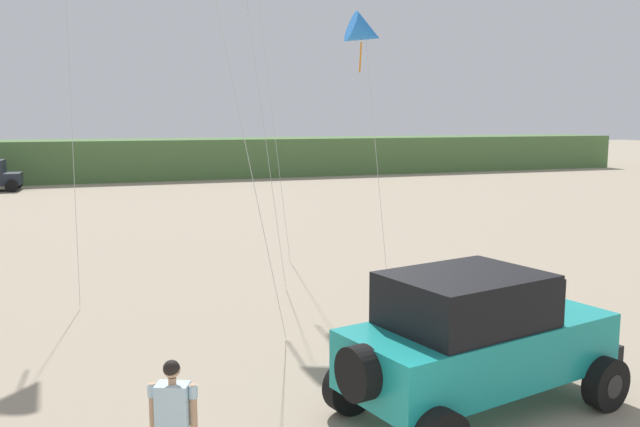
{
  "coord_description": "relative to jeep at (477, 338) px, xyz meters",
  "views": [
    {
      "loc": [
        -2.8,
        -5.13,
        4.57
      ],
      "look_at": [
        0.56,
        4.06,
        3.17
      ],
      "focal_mm": 37.36,
      "sensor_mm": 36.0,
      "label": 1
    }
  ],
  "objects": [
    {
      "name": "jeep",
      "position": [
        0.0,
        0.0,
        0.0
      ],
      "size": [
        5.01,
        3.23,
        2.26
      ],
      "color": "teal",
      "rests_on": "ground_plane"
    },
    {
      "name": "kite_pink_ribbon",
      "position": [
        2.48,
        9.97,
        5.88
      ],
      "size": [
        1.25,
        2.4,
        7.76
      ],
      "color": "blue",
      "rests_on": "ground_plane"
    },
    {
      "name": "person_watching",
      "position": [
        -4.73,
        -0.59,
        -0.26
      ],
      "size": [
        0.58,
        0.42,
        1.67
      ],
      "color": "tan",
      "rests_on": "ground_plane"
    },
    {
      "name": "dune_ridge",
      "position": [
        -3.56,
        44.38,
        0.3
      ],
      "size": [
        90.0,
        6.31,
        3.0
      ],
      "primitive_type": "cube",
      "color": "#4C703D",
      "rests_on": "ground_plane"
    }
  ]
}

